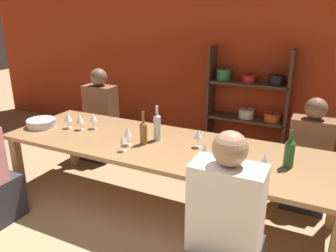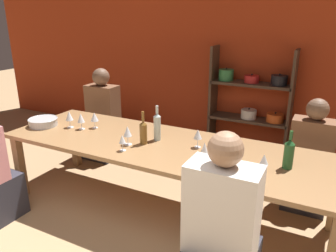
{
  "view_description": "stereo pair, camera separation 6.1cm",
  "coord_description": "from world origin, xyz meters",
  "px_view_note": "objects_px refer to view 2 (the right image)",
  "views": [
    {
      "loc": [
        1.35,
        -0.71,
        1.88
      ],
      "look_at": [
        0.06,
        1.94,
        0.87
      ],
      "focal_mm": 35.0,
      "sensor_mm": 36.0,
      "label": 1
    },
    {
      "loc": [
        1.4,
        -0.68,
        1.88
      ],
      "look_at": [
        0.06,
        1.94,
        0.87
      ],
      "focal_mm": 35.0,
      "sensor_mm": 36.0,
      "label": 2
    }
  ],
  "objects_px": {
    "mixing_bowl": "(43,122)",
    "wine_glass_red_c": "(81,118)",
    "shelf_unit": "(250,110)",
    "dining_table": "(163,150)",
    "wine_bottle_amber": "(143,132)",
    "wine_glass_empty_b": "(69,116)",
    "wine_bottle_dark": "(157,126)",
    "wine_glass_empty_c": "(264,160)",
    "wine_glass_white_a": "(94,117)",
    "wine_glass_red_a": "(198,135)",
    "wine_glass_white_b": "(204,149)",
    "wine_glass_empty_a": "(122,140)",
    "person_far_a": "(309,167)",
    "wine_glass_red_b": "(128,132)",
    "person_far_b": "(104,125)",
    "wine_bottle_green": "(289,153)"
  },
  "relations": [
    {
      "from": "wine_glass_empty_a",
      "to": "wine_bottle_green",
      "type": "bearing_deg",
      "value": 12.68
    },
    {
      "from": "wine_bottle_green",
      "to": "wine_glass_white_a",
      "type": "xyz_separation_m",
      "value": [
        -1.98,
        0.07,
        -0.0
      ]
    },
    {
      "from": "shelf_unit",
      "to": "dining_table",
      "type": "distance_m",
      "value": 1.83
    },
    {
      "from": "shelf_unit",
      "to": "dining_table",
      "type": "height_order",
      "value": "shelf_unit"
    },
    {
      "from": "dining_table",
      "to": "wine_glass_white_b",
      "type": "height_order",
      "value": "wine_glass_white_b"
    },
    {
      "from": "mixing_bowl",
      "to": "person_far_b",
      "type": "xyz_separation_m",
      "value": [
        0.05,
        0.98,
        -0.32
      ]
    },
    {
      "from": "wine_bottle_amber",
      "to": "wine_glass_red_a",
      "type": "relative_size",
      "value": 1.82
    },
    {
      "from": "mixing_bowl",
      "to": "wine_glass_red_c",
      "type": "xyz_separation_m",
      "value": [
        0.45,
        0.1,
        0.07
      ]
    },
    {
      "from": "wine_glass_red_b",
      "to": "person_far_b",
      "type": "height_order",
      "value": "person_far_b"
    },
    {
      "from": "wine_glass_white_b",
      "to": "wine_glass_red_c",
      "type": "relative_size",
      "value": 0.98
    },
    {
      "from": "dining_table",
      "to": "wine_bottle_amber",
      "type": "relative_size",
      "value": 10.07
    },
    {
      "from": "wine_glass_white_b",
      "to": "wine_glass_white_a",
      "type": "bearing_deg",
      "value": 169.06
    },
    {
      "from": "wine_bottle_green",
      "to": "wine_glass_red_a",
      "type": "bearing_deg",
      "value": 174.99
    },
    {
      "from": "shelf_unit",
      "to": "person_far_a",
      "type": "xyz_separation_m",
      "value": [
        0.86,
        -0.99,
        -0.23
      ]
    },
    {
      "from": "person_far_a",
      "to": "person_far_b",
      "type": "height_order",
      "value": "person_far_b"
    },
    {
      "from": "wine_glass_empty_b",
      "to": "person_far_b",
      "type": "bearing_deg",
      "value": 105.94
    },
    {
      "from": "wine_glass_white_a",
      "to": "person_far_b",
      "type": "height_order",
      "value": "person_far_b"
    },
    {
      "from": "wine_glass_red_b",
      "to": "wine_glass_white_a",
      "type": "bearing_deg",
      "value": 157.89
    },
    {
      "from": "shelf_unit",
      "to": "wine_glass_empty_b",
      "type": "height_order",
      "value": "shelf_unit"
    },
    {
      "from": "wine_glass_red_b",
      "to": "wine_glass_red_c",
      "type": "height_order",
      "value": "wine_glass_red_b"
    },
    {
      "from": "mixing_bowl",
      "to": "wine_bottle_green",
      "type": "distance_m",
      "value": 2.54
    },
    {
      "from": "shelf_unit",
      "to": "wine_bottle_amber",
      "type": "distance_m",
      "value": 1.95
    },
    {
      "from": "wine_bottle_green",
      "to": "wine_glass_white_b",
      "type": "xyz_separation_m",
      "value": [
        -0.63,
        -0.19,
        -0.01
      ]
    },
    {
      "from": "wine_glass_empty_b",
      "to": "wine_glass_white_b",
      "type": "relative_size",
      "value": 1.06
    },
    {
      "from": "dining_table",
      "to": "wine_glass_empty_c",
      "type": "relative_size",
      "value": 20.26
    },
    {
      "from": "wine_glass_empty_a",
      "to": "wine_glass_red_c",
      "type": "height_order",
      "value": "wine_glass_red_c"
    },
    {
      "from": "wine_bottle_amber",
      "to": "wine_glass_empty_b",
      "type": "distance_m",
      "value": 0.95
    },
    {
      "from": "wine_glass_white_a",
      "to": "wine_glass_red_a",
      "type": "relative_size",
      "value": 1.0
    },
    {
      "from": "wine_glass_white_b",
      "to": "wine_glass_red_a",
      "type": "bearing_deg",
      "value": 122.25
    },
    {
      "from": "wine_glass_white_b",
      "to": "wine_glass_empty_c",
      "type": "bearing_deg",
      "value": 1.95
    },
    {
      "from": "wine_bottle_dark",
      "to": "wine_glass_empty_c",
      "type": "height_order",
      "value": "wine_bottle_dark"
    },
    {
      "from": "wine_bottle_amber",
      "to": "wine_glass_empty_a",
      "type": "distance_m",
      "value": 0.24
    },
    {
      "from": "wine_glass_red_b",
      "to": "person_far_b",
      "type": "xyz_separation_m",
      "value": [
        -1.08,
        1.01,
        -0.4
      ]
    },
    {
      "from": "mixing_bowl",
      "to": "wine_glass_empty_b",
      "type": "relative_size",
      "value": 1.72
    },
    {
      "from": "dining_table",
      "to": "wine_glass_empty_c",
      "type": "bearing_deg",
      "value": -10.01
    },
    {
      "from": "wine_bottle_amber",
      "to": "wine_glass_empty_a",
      "type": "bearing_deg",
      "value": -109.23
    },
    {
      "from": "dining_table",
      "to": "wine_bottle_amber",
      "type": "bearing_deg",
      "value": -157.12
    },
    {
      "from": "dining_table",
      "to": "wine_glass_red_c",
      "type": "relative_size",
      "value": 18.21
    },
    {
      "from": "wine_bottle_dark",
      "to": "wine_glass_white_b",
      "type": "height_order",
      "value": "wine_bottle_dark"
    },
    {
      "from": "wine_bottle_dark",
      "to": "wine_glass_white_a",
      "type": "bearing_deg",
      "value": -180.0
    },
    {
      "from": "wine_glass_red_a",
      "to": "mixing_bowl",
      "type": "bearing_deg",
      "value": -173.41
    },
    {
      "from": "wine_bottle_dark",
      "to": "wine_glass_red_c",
      "type": "distance_m",
      "value": 0.87
    },
    {
      "from": "wine_bottle_dark",
      "to": "mixing_bowl",
      "type": "bearing_deg",
      "value": -171.39
    },
    {
      "from": "wine_bottle_dark",
      "to": "person_far_b",
      "type": "xyz_separation_m",
      "value": [
        -1.27,
        0.78,
        -0.42
      ]
    },
    {
      "from": "wine_glass_white_a",
      "to": "wine_glass_empty_a",
      "type": "height_order",
      "value": "wine_glass_white_a"
    },
    {
      "from": "wine_glass_red_b",
      "to": "dining_table",
      "type": "bearing_deg",
      "value": 29.17
    },
    {
      "from": "wine_bottle_green",
      "to": "wine_glass_white_b",
      "type": "distance_m",
      "value": 0.66
    },
    {
      "from": "wine_bottle_amber",
      "to": "wine_glass_empty_a",
      "type": "relative_size",
      "value": 2.09
    },
    {
      "from": "wine_bottle_amber",
      "to": "wine_glass_red_c",
      "type": "xyz_separation_m",
      "value": [
        -0.8,
        0.05,
        0.0
      ]
    },
    {
      "from": "wine_glass_red_c",
      "to": "dining_table",
      "type": "bearing_deg",
      "value": 1.22
    }
  ]
}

